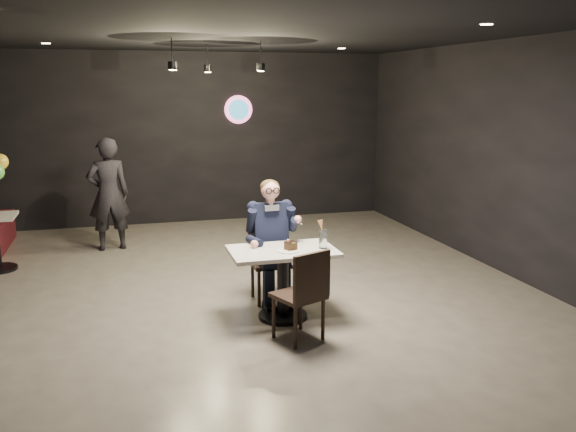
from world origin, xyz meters
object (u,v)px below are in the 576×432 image
object	(u,v)px
main_table	(283,284)
sundae_glass	(323,239)
chair_near	(298,294)
seated_man	(270,240)
chair_far	(270,262)
passerby	(108,194)

from	to	relation	value
main_table	sundae_glass	world-z (taller)	sundae_glass
chair_near	seated_man	distance (m)	1.16
main_table	chair_far	distance (m)	0.56
sundae_glass	passerby	world-z (taller)	passerby
chair_near	sundae_glass	bearing A→B (deg)	28.34
chair_near	sundae_glass	world-z (taller)	sundae_glass
chair_near	passerby	size ratio (longest dim) A/B	0.55
main_table	seated_man	xyz separation A→B (m)	(-0.00, 0.55, 0.34)
main_table	chair_far	bearing A→B (deg)	90.00
seated_man	sundae_glass	distance (m)	0.75
chair_near	seated_man	bearing A→B (deg)	67.61
chair_near	passerby	distance (m)	4.36
main_table	seated_man	size ratio (longest dim) A/B	0.76
seated_man	sundae_glass	size ratio (longest dim) A/B	7.36
chair_far	chair_near	size ratio (longest dim) A/B	1.00
chair_near	sundae_glass	distance (m)	0.77
seated_man	chair_far	bearing A→B (deg)	90.00
sundae_glass	chair_far	bearing A→B (deg)	124.35
chair_near	seated_man	xyz separation A→B (m)	(0.00, 1.13, 0.26)
main_table	chair_far	xyz separation A→B (m)	(-0.00, 0.55, 0.09)
seated_man	sundae_glass	xyz separation A→B (m)	(0.42, -0.61, 0.13)
chair_far	chair_near	bearing A→B (deg)	-90.00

